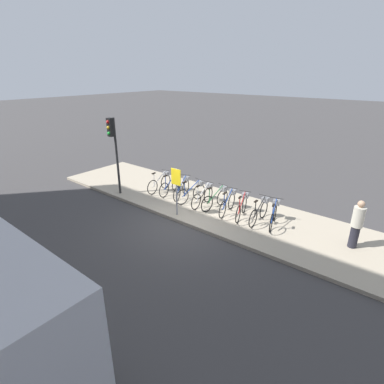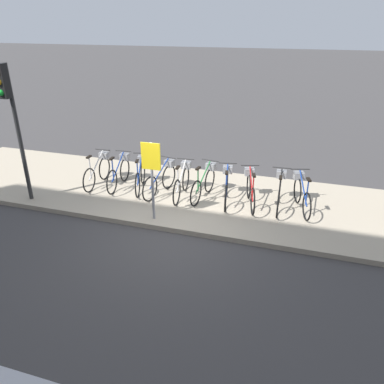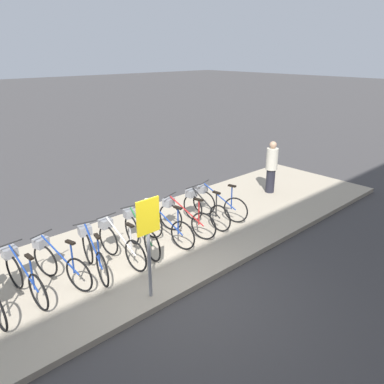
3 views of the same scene
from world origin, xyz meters
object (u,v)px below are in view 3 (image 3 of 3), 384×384
at_px(parked_bicycle_5, 139,232).
at_px(parked_bicycle_9, 216,202).
at_px(parked_bicycle_2, 58,261).
at_px(parked_bicycle_6, 163,224).
at_px(parked_bicycle_7, 183,217).
at_px(sign_post, 148,232).
at_px(pedestrian, 271,166).
at_px(parked_bicycle_4, 118,242).
at_px(parked_bicycle_8, 203,208).
at_px(parked_bicycle_3, 93,252).
at_px(parked_bicycle_1, 22,274).

distance_m(parked_bicycle_5, parked_bicycle_9, 2.40).
bearing_deg(parked_bicycle_5, parked_bicycle_2, 179.62).
bearing_deg(parked_bicycle_6, parked_bicycle_5, 172.94).
xyz_separation_m(parked_bicycle_7, sign_post, (-1.99, -1.42, 0.82)).
distance_m(parked_bicycle_7, pedestrian, 3.78).
xyz_separation_m(parked_bicycle_4, parked_bicycle_6, (1.16, 0.02, 0.00)).
relative_size(parked_bicycle_8, pedestrian, 1.00).
height_order(parked_bicycle_7, parked_bicycle_9, same).
bearing_deg(parked_bicycle_2, parked_bicycle_9, 0.55).
bearing_deg(parked_bicycle_4, parked_bicycle_3, -179.76).
distance_m(parked_bicycle_1, parked_bicycle_5, 2.41).
relative_size(parked_bicycle_1, parked_bicycle_6, 1.01).
bearing_deg(sign_post, parked_bicycle_4, 80.48).
bearing_deg(parked_bicycle_2, parked_bicycle_8, -0.16).
relative_size(parked_bicycle_9, sign_post, 0.83).
height_order(parked_bicycle_5, parked_bicycle_6, same).
bearing_deg(parked_bicycle_8, parked_bicycle_6, -176.66).
distance_m(parked_bicycle_2, parked_bicycle_7, 2.98).
height_order(parked_bicycle_9, pedestrian, pedestrian).
bearing_deg(parked_bicycle_9, parked_bicycle_3, -177.63).
bearing_deg(parked_bicycle_7, parked_bicycle_6, -178.38).
xyz_separation_m(parked_bicycle_7, pedestrian, (3.75, 0.30, 0.39)).
relative_size(parked_bicycle_4, parked_bicycle_6, 1.01).
relative_size(parked_bicycle_8, sign_post, 0.86).
xyz_separation_m(parked_bicycle_5, sign_post, (-0.80, -1.48, 0.82)).
distance_m(parked_bicycle_3, parked_bicycle_7, 2.33).
height_order(parked_bicycle_3, parked_bicycle_8, same).
bearing_deg(parked_bicycle_3, parked_bicycle_1, 175.21).
height_order(parked_bicycle_1, parked_bicycle_8, same).
distance_m(parked_bicycle_1, parked_bicycle_3, 1.27).
height_order(parked_bicycle_6, parked_bicycle_7, same).
height_order(parked_bicycle_3, parked_bicycle_5, same).
bearing_deg(sign_post, parked_bicycle_1, 137.21).
distance_m(parked_bicycle_8, sign_post, 3.17).
height_order(parked_bicycle_5, parked_bicycle_7, same).
distance_m(parked_bicycle_4, parked_bicycle_5, 0.58).
xyz_separation_m(parked_bicycle_6, sign_post, (-1.39, -1.41, 0.82)).
bearing_deg(parked_bicycle_1, pedestrian, 1.83).
relative_size(parked_bicycle_6, parked_bicycle_8, 0.99).
relative_size(parked_bicycle_1, parked_bicycle_2, 1.03).
distance_m(parked_bicycle_2, parked_bicycle_5, 1.79).
bearing_deg(parked_bicycle_2, parked_bicycle_5, -0.38).
xyz_separation_m(parked_bicycle_2, parked_bicycle_8, (3.67, -0.01, 0.00)).
bearing_deg(parked_bicycle_9, parked_bicycle_8, -174.38).
relative_size(parked_bicycle_3, parked_bicycle_7, 1.02).
xyz_separation_m(parked_bicycle_4, parked_bicycle_9, (2.96, 0.14, 0.00)).
distance_m(parked_bicycle_2, parked_bicycle_4, 1.22).
xyz_separation_m(parked_bicycle_3, parked_bicycle_5, (1.14, 0.09, 0.00)).
bearing_deg(parked_bicycle_8, parked_bicycle_1, 179.86).
height_order(parked_bicycle_3, parked_bicycle_7, same).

